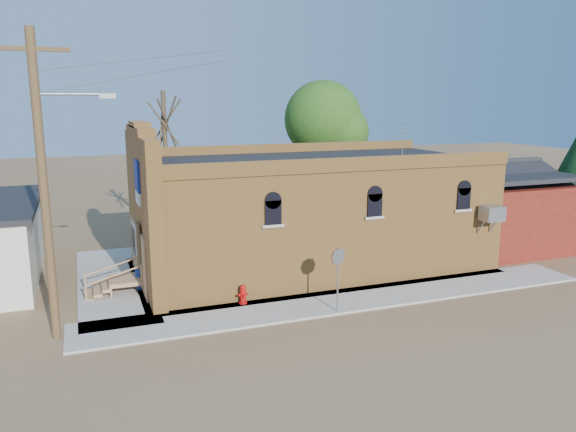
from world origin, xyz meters
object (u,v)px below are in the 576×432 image
object	(u,v)px
stop_sign	(338,263)
trash_barrel	(142,279)
utility_pole	(45,181)
brick_bar	(305,213)
fire_hydrant	(243,294)

from	to	relation	value
stop_sign	trash_barrel	distance (m)	7.64
utility_pole	trash_barrel	xyz separation A→B (m)	(2.84, 3.49, -4.33)
brick_bar	fire_hydrant	size ratio (longest dim) A/B	24.05
brick_bar	stop_sign	size ratio (longest dim) A/B	7.47
fire_hydrant	stop_sign	world-z (taller)	stop_sign
utility_pole	fire_hydrant	distance (m)	7.40
brick_bar	utility_pole	distance (m)	10.96
utility_pole	fire_hydrant	size ratio (longest dim) A/B	13.20
brick_bar	fire_hydrant	xyz separation A→B (m)	(-3.83, -3.70, -1.92)
utility_pole	fire_hydrant	bearing A→B (deg)	5.72
utility_pole	stop_sign	world-z (taller)	utility_pole
stop_sign	trash_barrel	xyz separation A→B (m)	(-5.89, 4.69, -1.32)
stop_sign	brick_bar	bearing A→B (deg)	83.17
brick_bar	stop_sign	xyz separation A→B (m)	(-1.06, -5.49, -0.57)
utility_pole	trash_barrel	distance (m)	6.25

